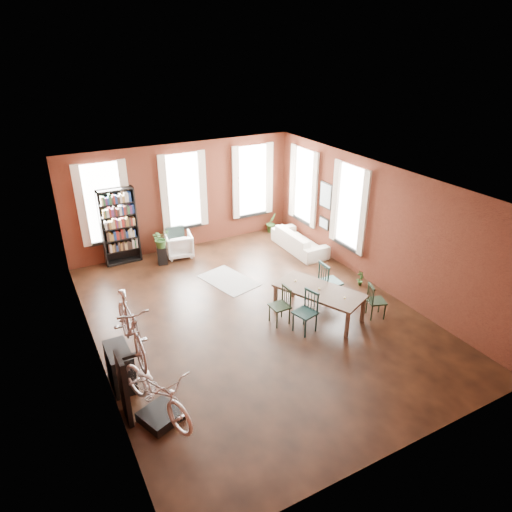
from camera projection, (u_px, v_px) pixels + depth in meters
room at (251, 220)px, 10.37m from camera, size 9.00×9.04×3.22m
dining_table at (318, 303)px, 10.56m from camera, size 1.68×2.23×0.69m
dining_chair_a at (305, 313)px, 9.94m from camera, size 0.54×0.54×0.95m
dining_chair_b at (280, 306)px, 10.25m from camera, size 0.41×0.41×0.88m
dining_chair_c at (377, 301)px, 10.49m from camera, size 0.49×0.49×0.83m
dining_chair_d at (330, 282)px, 11.10m from camera, size 0.50×0.50×1.04m
bookshelf at (119, 227)px, 12.79m from camera, size 1.00×0.32×2.20m
white_armchair at (179, 244)px, 13.46m from camera, size 0.86×0.82×0.77m
cream_sofa at (300, 237)px, 13.84m from camera, size 0.61×2.08×0.81m
striped_rug at (229, 280)px, 12.23m from camera, size 1.35×1.77×0.01m
bike_trainer at (161, 416)px, 7.75m from camera, size 0.78×0.78×0.18m
bike_wall_rack at (124, 389)px, 7.54m from camera, size 0.16×0.60×1.30m
console_table at (120, 367)px, 8.41m from camera, size 0.40×0.80×0.80m
plant_stand at (162, 255)px, 13.04m from camera, size 0.31×0.31×0.53m
plant_by_sofa at (271, 228)px, 15.24m from camera, size 0.59×0.74×0.29m
plant_small at (360, 283)px, 11.97m from camera, size 0.30×0.44×0.15m
bicycle_floor at (154, 369)px, 7.30m from camera, size 0.92×1.13×1.86m
bicycle_hung at (128, 309)px, 7.00m from camera, size 0.47×1.00×1.66m
plant_on_stand at (161, 240)px, 12.81m from camera, size 0.65×0.68×0.43m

